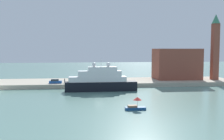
# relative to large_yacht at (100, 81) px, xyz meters

# --- Properties ---
(ground) EXTENTS (400.00, 400.00, 0.00)m
(ground) POSITION_rel_large_yacht_xyz_m (-1.11, -9.73, -3.24)
(ground) COLOR slate
(quay_dock) EXTENTS (110.00, 19.71, 1.49)m
(quay_dock) POSITION_rel_large_yacht_xyz_m (-1.11, 16.12, -2.50)
(quay_dock) COLOR #ADA38E
(quay_dock) RESTS_ON ground
(large_yacht) EXTENTS (23.43, 3.75, 10.87)m
(large_yacht) POSITION_rel_large_yacht_xyz_m (0.00, 0.00, 0.00)
(large_yacht) COLOR black
(large_yacht) RESTS_ON ground
(small_motorboat) EXTENTS (4.65, 1.98, 2.92)m
(small_motorboat) POSITION_rel_large_yacht_xyz_m (6.19, -27.22, -2.11)
(small_motorboat) COLOR navy
(small_motorboat) RESTS_ON ground
(harbor_building) EXTENTS (18.07, 11.08, 12.49)m
(harbor_building) POSITION_rel_large_yacht_xyz_m (32.76, 18.30, 4.49)
(harbor_building) COLOR brown
(harbor_building) RESTS_ON quay_dock
(bell_tower) EXTENTS (3.26, 3.26, 26.16)m
(bell_tower) POSITION_rel_large_yacht_xyz_m (47.13, 14.29, 12.33)
(bell_tower) COLOR brown
(bell_tower) RESTS_ON quay_dock
(parked_car) EXTENTS (4.50, 1.80, 1.48)m
(parked_car) POSITION_rel_large_yacht_xyz_m (-15.55, 9.91, -1.11)
(parked_car) COLOR #1E4C99
(parked_car) RESTS_ON quay_dock
(person_figure) EXTENTS (0.36, 0.36, 1.74)m
(person_figure) POSITION_rel_large_yacht_xyz_m (-12.28, 10.16, -0.94)
(person_figure) COLOR #4C4C4C
(person_figure) RESTS_ON quay_dock
(mooring_bollard) EXTENTS (0.51, 0.51, 0.87)m
(mooring_bollard) POSITION_rel_large_yacht_xyz_m (5.62, 7.97, -1.32)
(mooring_bollard) COLOR black
(mooring_bollard) RESTS_ON quay_dock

